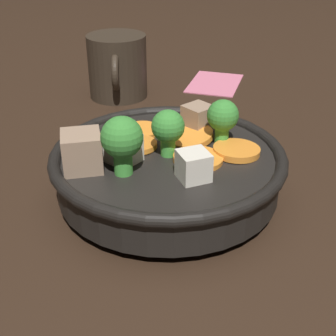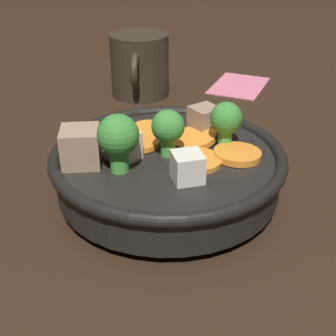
% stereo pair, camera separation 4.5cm
% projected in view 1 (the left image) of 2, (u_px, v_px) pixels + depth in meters
% --- Properties ---
extents(ground_plane, '(3.00, 3.00, 0.00)m').
position_uv_depth(ground_plane, '(168.00, 196.00, 0.47)').
color(ground_plane, black).
extents(stirfry_bowl, '(0.23, 0.23, 0.10)m').
position_uv_depth(stirfry_bowl, '(167.00, 165.00, 0.45)').
color(stirfry_bowl, black).
rests_on(stirfry_bowl, ground_plane).
extents(dark_mug, '(0.11, 0.09, 0.09)m').
position_uv_depth(dark_mug, '(117.00, 67.00, 0.69)').
color(dark_mug, '#33281E').
rests_on(dark_mug, ground_plane).
extents(napkin, '(0.13, 0.11, 0.00)m').
position_uv_depth(napkin, '(215.00, 83.00, 0.76)').
color(napkin, '#D16B84').
rests_on(napkin, ground_plane).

